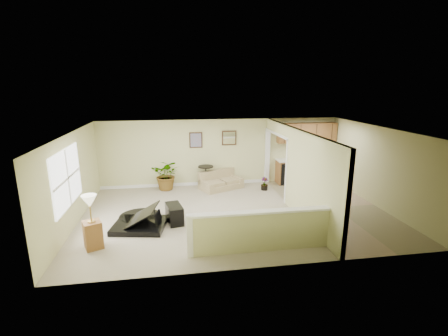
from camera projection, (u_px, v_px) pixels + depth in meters
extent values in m
plane|color=#B2AC8B|center=(236.00, 213.00, 9.72)|extent=(9.00, 9.00, 0.00)
cube|color=beige|center=(221.00, 152.00, 12.28)|extent=(9.00, 0.04, 2.50)
cube|color=beige|center=(265.00, 212.00, 6.54)|extent=(9.00, 0.04, 2.50)
cube|color=beige|center=(73.00, 180.00, 8.73)|extent=(0.04, 6.00, 2.50)
cube|color=beige|center=(378.00, 167.00, 10.09)|extent=(0.04, 6.00, 2.50)
cube|color=white|center=(237.00, 130.00, 9.09)|extent=(9.00, 6.00, 0.04)
cube|color=tan|center=(334.00, 207.00, 10.20)|extent=(2.70, 6.00, 0.01)
cube|color=beige|center=(312.00, 182.00, 8.53)|extent=(0.12, 3.60, 2.50)
cube|color=beige|center=(278.00, 128.00, 11.11)|extent=(0.12, 2.35, 0.40)
cube|color=beige|center=(262.00, 232.00, 7.42)|extent=(3.30, 0.12, 0.95)
cube|color=white|center=(262.00, 212.00, 7.30)|extent=(3.40, 0.22, 0.05)
cube|color=white|center=(190.00, 236.00, 7.17)|extent=(0.14, 0.14, 1.00)
cube|color=white|center=(67.00, 178.00, 8.20)|extent=(0.05, 2.15, 1.45)
cube|color=#3C2515|center=(196.00, 140.00, 11.98)|extent=(0.48, 0.03, 0.58)
cube|color=#955F72|center=(196.00, 140.00, 11.96)|extent=(0.40, 0.01, 0.50)
cube|color=#3C2515|center=(229.00, 138.00, 12.16)|extent=(0.55, 0.03, 0.55)
cube|color=silver|center=(229.00, 138.00, 12.14)|extent=(0.46, 0.01, 0.46)
cube|color=brown|center=(306.00, 171.00, 12.69)|extent=(2.30, 0.60, 0.90)
cube|color=silver|center=(306.00, 160.00, 12.57)|extent=(2.36, 0.65, 0.04)
cube|color=black|center=(286.00, 173.00, 12.57)|extent=(0.60, 0.60, 0.84)
cube|color=brown|center=(307.00, 133.00, 12.43)|extent=(2.30, 0.35, 0.75)
cube|color=black|center=(138.00, 203.00, 8.57)|extent=(1.53, 1.38, 0.28)
cylinder|color=black|center=(135.00, 197.00, 9.03)|extent=(1.15, 1.15, 0.28)
cube|color=white|center=(169.00, 202.00, 8.70)|extent=(0.37, 0.95, 0.02)
cube|color=black|center=(134.00, 193.00, 8.58)|extent=(1.23, 1.24, 0.63)
cube|color=black|center=(174.00, 214.00, 9.03)|extent=(0.53, 0.82, 0.50)
cube|color=tan|center=(221.00, 183.00, 11.99)|extent=(1.71, 1.39, 0.42)
cube|color=tan|center=(220.00, 170.00, 12.20)|extent=(1.45, 0.80, 0.44)
cube|color=tan|center=(203.00, 176.00, 11.82)|extent=(0.51, 0.85, 0.16)
cube|color=tan|center=(239.00, 175.00, 12.02)|extent=(0.51, 0.85, 0.16)
cylinder|color=black|center=(206.00, 187.00, 12.15)|extent=(0.41, 0.41, 0.03)
cylinder|color=black|center=(206.00, 177.00, 12.06)|extent=(0.04, 0.04, 0.79)
cylinder|color=black|center=(206.00, 167.00, 11.96)|extent=(0.57, 0.57, 0.03)
cylinder|color=black|center=(167.00, 186.00, 11.89)|extent=(0.32, 0.32, 0.23)
imported|color=#1D4916|center=(167.00, 175.00, 11.78)|extent=(1.21, 1.11, 1.13)
cylinder|color=black|center=(264.00, 188.00, 11.86)|extent=(0.24, 0.24, 0.17)
imported|color=#1D4916|center=(264.00, 184.00, 11.82)|extent=(0.31, 0.31, 0.47)
cube|color=brown|center=(93.00, 235.00, 7.59)|extent=(0.51, 0.51, 0.66)
cylinder|color=#AC8839|center=(91.00, 221.00, 7.51)|extent=(0.18, 0.18, 0.02)
cylinder|color=#AC8839|center=(91.00, 212.00, 7.45)|extent=(0.03, 0.03, 0.44)
cone|color=#F3EBC7|center=(89.00, 201.00, 7.38)|extent=(0.35, 0.35, 0.29)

